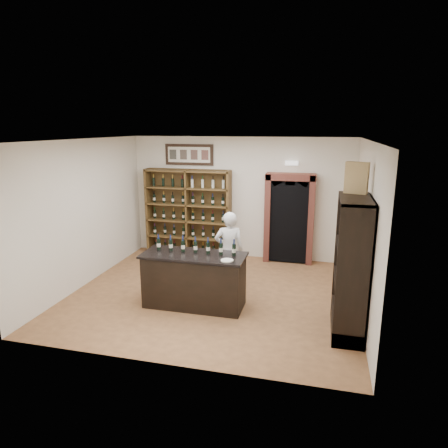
# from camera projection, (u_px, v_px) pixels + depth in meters

# --- Properties ---
(floor) EXTENTS (5.50, 5.50, 0.00)m
(floor) POSITION_uv_depth(u_px,v_px,m) (214.00, 294.00, 7.94)
(floor) COLOR #99653D
(floor) RESTS_ON ground
(ceiling) EXTENTS (5.50, 5.50, 0.00)m
(ceiling) POSITION_uv_depth(u_px,v_px,m) (213.00, 140.00, 7.23)
(ceiling) COLOR white
(ceiling) RESTS_ON wall_back
(wall_back) EXTENTS (5.50, 0.04, 3.00)m
(wall_back) POSITION_uv_depth(u_px,v_px,m) (240.00, 198.00, 9.94)
(wall_back) COLOR silver
(wall_back) RESTS_ON ground
(wall_left) EXTENTS (0.04, 5.00, 3.00)m
(wall_left) POSITION_uv_depth(u_px,v_px,m) (85.00, 213.00, 8.23)
(wall_left) COLOR silver
(wall_left) RESTS_ON ground
(wall_right) EXTENTS (0.04, 5.00, 3.00)m
(wall_right) POSITION_uv_depth(u_px,v_px,m) (365.00, 229.00, 6.94)
(wall_right) COLOR silver
(wall_right) RESTS_ON ground
(wine_shelf) EXTENTS (2.20, 0.38, 2.20)m
(wine_shelf) POSITION_uv_depth(u_px,v_px,m) (189.00, 212.00, 10.18)
(wine_shelf) COLOR #50391B
(wine_shelf) RESTS_ON ground
(framed_picture) EXTENTS (1.25, 0.04, 0.52)m
(framed_picture) POSITION_uv_depth(u_px,v_px,m) (189.00, 155.00, 9.97)
(framed_picture) COLOR black
(framed_picture) RESTS_ON wall_back
(arched_doorway) EXTENTS (1.17, 0.35, 2.17)m
(arched_doorway) POSITION_uv_depth(u_px,v_px,m) (289.00, 216.00, 9.57)
(arched_doorway) COLOR black
(arched_doorway) RESTS_ON ground
(emergency_light) EXTENTS (0.30, 0.10, 0.10)m
(emergency_light) POSITION_uv_depth(u_px,v_px,m) (292.00, 163.00, 9.36)
(emergency_light) COLOR white
(emergency_light) RESTS_ON wall_back
(tasting_counter) EXTENTS (1.88, 0.78, 1.00)m
(tasting_counter) POSITION_uv_depth(u_px,v_px,m) (194.00, 280.00, 7.31)
(tasting_counter) COLOR black
(tasting_counter) RESTS_ON ground
(counter_bottle_0) EXTENTS (0.07, 0.07, 0.30)m
(counter_bottle_0) POSITION_uv_depth(u_px,v_px,m) (159.00, 244.00, 7.43)
(counter_bottle_0) COLOR black
(counter_bottle_0) RESTS_ON tasting_counter
(counter_bottle_1) EXTENTS (0.07, 0.07, 0.30)m
(counter_bottle_1) POSITION_uv_depth(u_px,v_px,m) (171.00, 245.00, 7.37)
(counter_bottle_1) COLOR black
(counter_bottle_1) RESTS_ON tasting_counter
(counter_bottle_2) EXTENTS (0.07, 0.07, 0.30)m
(counter_bottle_2) POSITION_uv_depth(u_px,v_px,m) (183.00, 246.00, 7.32)
(counter_bottle_2) COLOR black
(counter_bottle_2) RESTS_ON tasting_counter
(counter_bottle_3) EXTENTS (0.07, 0.07, 0.30)m
(counter_bottle_3) POSITION_uv_depth(u_px,v_px,m) (195.00, 247.00, 7.26)
(counter_bottle_3) COLOR black
(counter_bottle_3) RESTS_ON tasting_counter
(counter_bottle_4) EXTENTS (0.07, 0.07, 0.30)m
(counter_bottle_4) POSITION_uv_depth(u_px,v_px,m) (208.00, 248.00, 7.20)
(counter_bottle_4) COLOR black
(counter_bottle_4) RESTS_ON tasting_counter
(counter_bottle_5) EXTENTS (0.07, 0.07, 0.30)m
(counter_bottle_5) POSITION_uv_depth(u_px,v_px,m) (221.00, 249.00, 7.15)
(counter_bottle_5) COLOR black
(counter_bottle_5) RESTS_ON tasting_counter
(counter_bottle_6) EXTENTS (0.07, 0.07, 0.30)m
(counter_bottle_6) POSITION_uv_depth(u_px,v_px,m) (234.00, 250.00, 7.09)
(counter_bottle_6) COLOR black
(counter_bottle_6) RESTS_ON tasting_counter
(side_cabinet) EXTENTS (0.48, 1.20, 2.20)m
(side_cabinet) POSITION_uv_depth(u_px,v_px,m) (352.00, 288.00, 6.32)
(side_cabinet) COLOR black
(side_cabinet) RESTS_ON ground
(shopkeeper) EXTENTS (0.66, 0.52, 1.60)m
(shopkeeper) POSITION_uv_depth(u_px,v_px,m) (229.00, 250.00, 8.06)
(shopkeeper) COLOR silver
(shopkeeper) RESTS_ON ground
(plate) EXTENTS (0.22, 0.22, 0.02)m
(plate) POSITION_uv_depth(u_px,v_px,m) (227.00, 260.00, 6.83)
(plate) COLOR silver
(plate) RESTS_ON tasting_counter
(wine_crate) EXTENTS (0.38, 0.24, 0.50)m
(wine_crate) POSITION_uv_depth(u_px,v_px,m) (357.00, 178.00, 6.29)
(wine_crate) COLOR #A48C56
(wine_crate) RESTS_ON side_cabinet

